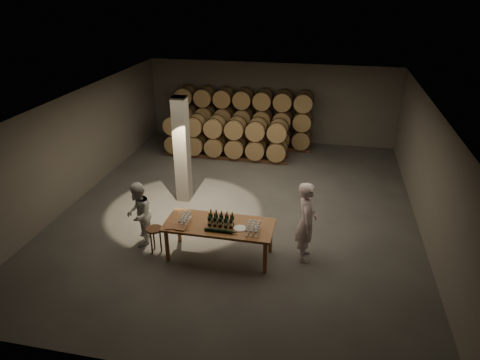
% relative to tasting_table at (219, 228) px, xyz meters
% --- Properties ---
extents(room, '(12.00, 12.00, 12.00)m').
position_rel_tasting_table_xyz_m(room, '(-1.80, 2.70, 0.80)').
color(room, '#4C4A47').
rests_on(room, ground).
extents(tasting_table, '(2.60, 1.10, 0.90)m').
position_rel_tasting_table_xyz_m(tasting_table, '(0.00, 0.00, 0.00)').
color(tasting_table, brown).
rests_on(tasting_table, ground).
extents(barrel_stack_back, '(5.48, 0.95, 2.31)m').
position_rel_tasting_table_xyz_m(barrel_stack_back, '(-0.96, 7.70, 0.40)').
color(barrel_stack_back, '#512F1B').
rests_on(barrel_stack_back, ground).
extents(barrel_stack_front, '(4.70, 0.95, 1.57)m').
position_rel_tasting_table_xyz_m(barrel_stack_front, '(-1.35, 6.30, 0.03)').
color(barrel_stack_front, '#512F1B').
rests_on(barrel_stack_front, ground).
extents(bottle_cluster, '(0.61, 0.24, 0.35)m').
position_rel_tasting_table_xyz_m(bottle_cluster, '(0.06, -0.04, 0.23)').
color(bottle_cluster, black).
rests_on(bottle_cluster, tasting_table).
extents(lying_bottles, '(0.76, 0.08, 0.08)m').
position_rel_tasting_table_xyz_m(lying_bottles, '(0.09, -0.34, 0.14)').
color(lying_bottles, black).
rests_on(lying_bottles, tasting_table).
extents(glass_cluster_left, '(0.19, 0.52, 0.16)m').
position_rel_tasting_table_xyz_m(glass_cluster_left, '(-0.82, -0.05, 0.22)').
color(glass_cluster_left, silver).
rests_on(glass_cluster_left, tasting_table).
extents(glass_cluster_right, '(0.30, 0.52, 0.16)m').
position_rel_tasting_table_xyz_m(glass_cluster_right, '(0.84, -0.12, 0.22)').
color(glass_cluster_right, silver).
rests_on(glass_cluster_right, tasting_table).
extents(plate, '(0.30, 0.30, 0.02)m').
position_rel_tasting_table_xyz_m(plate, '(0.52, -0.10, 0.11)').
color(plate, white).
rests_on(plate, tasting_table).
extents(notebook_near, '(0.26, 0.21, 0.03)m').
position_rel_tasting_table_xyz_m(notebook_near, '(-0.82, -0.39, 0.12)').
color(notebook_near, brown).
rests_on(notebook_near, tasting_table).
extents(notebook_corner, '(0.28, 0.31, 0.02)m').
position_rel_tasting_table_xyz_m(notebook_corner, '(-1.11, -0.36, 0.12)').
color(notebook_corner, brown).
rests_on(notebook_corner, tasting_table).
extents(pen, '(0.15, 0.04, 0.01)m').
position_rel_tasting_table_xyz_m(pen, '(-0.68, -0.45, 0.11)').
color(pen, black).
rests_on(pen, tasting_table).
extents(stool, '(0.40, 0.40, 0.67)m').
position_rel_tasting_table_xyz_m(stool, '(-1.60, -0.14, -0.25)').
color(stool, '#512F1B').
rests_on(stool, ground).
extents(person_man, '(0.54, 0.77, 2.01)m').
position_rel_tasting_table_xyz_m(person_man, '(2.02, 0.36, 0.21)').
color(person_man, white).
rests_on(person_man, ground).
extents(person_woman, '(0.82, 0.95, 1.68)m').
position_rel_tasting_table_xyz_m(person_woman, '(-2.11, 0.15, 0.04)').
color(person_woman, silver).
rests_on(person_woman, ground).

